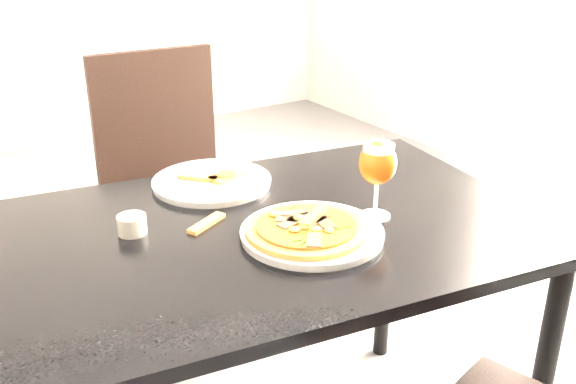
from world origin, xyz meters
TOP-DOWN VIEW (x-y plane):
  - dining_table at (0.20, -0.18)m, footprint 1.31×0.98m
  - chair_far at (0.30, 0.64)m, footprint 0.48×0.48m
  - plate_main at (0.24, -0.28)m, footprint 0.36×0.36m
  - pizza at (0.23, -0.28)m, footprint 0.26×0.26m
  - plate_second at (0.19, 0.11)m, footprint 0.42×0.42m
  - crust_scraps at (0.21, 0.10)m, footprint 0.16×0.12m
  - loose_crust at (0.08, -0.10)m, footprint 0.11×0.07m
  - sauce_cup at (-0.08, -0.05)m, footprint 0.06×0.06m
  - beer_glass at (0.42, -0.27)m, footprint 0.09×0.09m

SIDE VIEW (x-z plane):
  - chair_far at x=0.30m, z-range 0.05..1.03m
  - dining_table at x=0.20m, z-range 0.28..1.03m
  - loose_crust at x=0.08m, z-range 0.75..0.76m
  - plate_second at x=0.19m, z-range 0.75..0.77m
  - plate_main at x=0.24m, z-range 0.75..0.77m
  - crust_scraps at x=0.21m, z-range 0.77..0.78m
  - sauce_cup at x=-0.08m, z-range 0.75..0.79m
  - pizza at x=0.23m, z-range 0.76..0.79m
  - beer_glass at x=0.42m, z-range 0.79..0.97m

